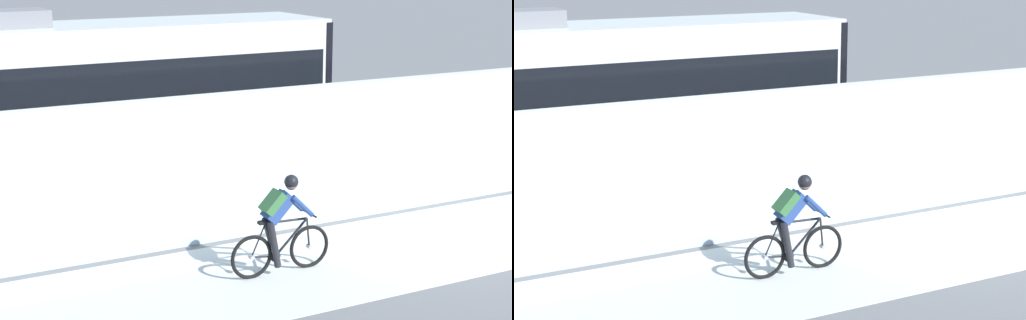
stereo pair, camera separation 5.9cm
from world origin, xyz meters
TOP-DOWN VIEW (x-y plane):
  - ground_plane at (0.00, 0.00)m, footprint 200.00×200.00m
  - bike_path_deck at (0.00, 0.00)m, footprint 32.00×3.20m
  - glass_parapet at (0.00, 1.85)m, footprint 32.00×0.05m
  - concrete_barrier_wall at (0.00, 3.65)m, footprint 32.00×0.36m
  - tram_rail_near at (0.00, 6.13)m, footprint 32.00×0.08m
  - tram_rail_far at (0.00, 7.57)m, footprint 32.00×0.08m
  - tram at (-4.92, 6.85)m, footprint 11.06×2.54m
  - cyclist_on_bike at (-3.84, -0.00)m, footprint 1.77×0.58m

SIDE VIEW (x-z plane):
  - ground_plane at x=0.00m, z-range 0.00..0.00m
  - tram_rail_near at x=0.00m, z-range 0.00..0.01m
  - tram_rail_far at x=0.00m, z-range 0.00..0.01m
  - bike_path_deck at x=0.00m, z-range 0.00..0.01m
  - glass_parapet at x=0.00m, z-range 0.00..1.09m
  - cyclist_on_bike at x=-3.84m, z-range -0.01..1.60m
  - concrete_barrier_wall at x=0.00m, z-range 0.00..2.30m
  - tram at x=-4.92m, z-range -0.01..3.80m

